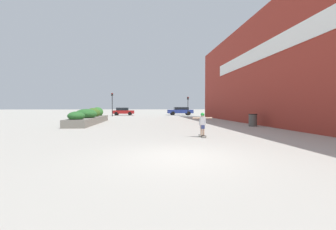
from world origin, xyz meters
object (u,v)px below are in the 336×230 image
(skateboarder, at_px, (202,122))
(car_center_right, at_px, (123,111))
(traffic_light_left, at_px, (112,101))
(skateboard, at_px, (202,136))
(car_leftmost, at_px, (180,111))
(trash_bin, at_px, (253,120))
(traffic_light_right, at_px, (188,103))
(car_center_left, at_px, (242,110))

(skateboarder, distance_m, car_center_right, 31.76)
(car_center_right, xyz_separation_m, traffic_light_left, (-1.29, -4.67, 1.80))
(skateboard, relative_size, car_leftmost, 0.14)
(skateboard, distance_m, skateboarder, 0.70)
(skateboarder, distance_m, car_leftmost, 31.28)
(trash_bin, height_order, traffic_light_right, traffic_light_right)
(car_center_right, bearing_deg, skateboarder, 12.42)
(car_center_left, xyz_separation_m, traffic_light_right, (-11.92, -5.37, 1.41))
(traffic_light_right, bearing_deg, traffic_light_left, -177.30)
(car_leftmost, bearing_deg, traffic_light_right, -170.96)
(car_center_left, xyz_separation_m, car_center_right, (-23.21, -1.30, -0.08))
(car_center_right, distance_m, traffic_light_left, 5.17)
(car_center_left, relative_size, traffic_light_right, 1.22)
(skateboard, distance_m, car_center_left, 36.24)
(trash_bin, height_order, car_center_left, car_center_left)
(skateboard, relative_size, traffic_light_right, 0.20)
(skateboard, bearing_deg, car_leftmost, 71.69)
(car_leftmost, xyz_separation_m, car_center_left, (12.57, 1.27, 0.02))
(trash_bin, bearing_deg, car_leftmost, 93.82)
(traffic_light_left, bearing_deg, car_center_right, 74.50)
(skateboard, distance_m, trash_bin, 8.00)
(trash_bin, xyz_separation_m, car_center_left, (10.89, 26.52, 0.34))
(car_center_left, bearing_deg, traffic_light_right, 114.27)
(car_leftmost, bearing_deg, car_center_right, 90.17)
(trash_bin, height_order, car_leftmost, car_leftmost)
(skateboard, relative_size, car_center_right, 0.17)
(skateboarder, xyz_separation_m, car_center_left, (16.38, 32.32, 0.06))
(skateboarder, xyz_separation_m, traffic_light_left, (-8.13, 26.35, 1.77))
(car_center_right, relative_size, traffic_light_right, 1.20)
(skateboarder, relative_size, car_center_right, 0.29)
(car_leftmost, relative_size, traffic_light_left, 1.27)
(car_leftmost, height_order, car_center_right, car_leftmost)
(car_leftmost, bearing_deg, car_center_left, -84.25)
(trash_bin, relative_size, car_center_right, 0.25)
(trash_bin, xyz_separation_m, car_leftmost, (-1.69, 25.26, 0.32))
(skateboard, height_order, trash_bin, trash_bin)
(skateboard, relative_size, traffic_light_left, 0.17)
(skateboard, xyz_separation_m, traffic_light_left, (-8.13, 26.35, 2.47))
(skateboarder, height_order, traffic_light_right, traffic_light_right)
(car_center_right, xyz_separation_m, traffic_light_right, (11.30, -4.07, 1.49))
(skateboard, distance_m, car_leftmost, 31.29)
(car_leftmost, height_order, traffic_light_right, traffic_light_right)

